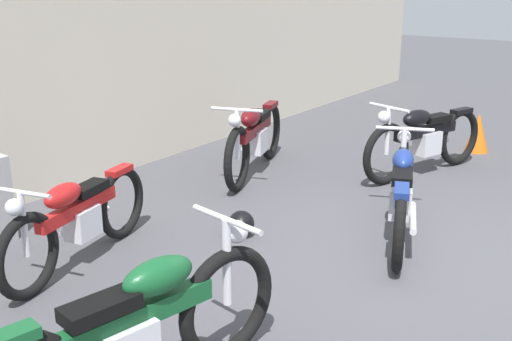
{
  "coord_description": "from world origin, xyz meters",
  "views": [
    {
      "loc": [
        -5.1,
        -1.71,
        2.4
      ],
      "look_at": [
        -0.24,
        1.7,
        0.55
      ],
      "focal_mm": 44.39,
      "sensor_mm": 36.0,
      "label": 1
    }
  ],
  "objects_px": {
    "motorcycle_blue": "(401,193)",
    "motorcycle_maroon": "(255,137)",
    "helmet": "(241,224)",
    "motorcycle_red": "(77,219)",
    "motorcycle_black": "(424,139)",
    "motorcycle_green": "(136,332)",
    "traffic_cone": "(478,132)"
  },
  "relations": [
    {
      "from": "motorcycle_red",
      "to": "motorcycle_maroon",
      "type": "distance_m",
      "value": 3.0
    },
    {
      "from": "helmet",
      "to": "motorcycle_red",
      "type": "xyz_separation_m",
      "value": [
        -1.28,
        0.77,
        0.3
      ]
    },
    {
      "from": "motorcycle_red",
      "to": "motorcycle_green",
      "type": "bearing_deg",
      "value": 46.48
    },
    {
      "from": "helmet",
      "to": "traffic_cone",
      "type": "distance_m",
      "value": 4.44
    },
    {
      "from": "motorcycle_red",
      "to": "traffic_cone",
      "type": "bearing_deg",
      "value": 150.39
    },
    {
      "from": "motorcycle_red",
      "to": "motorcycle_maroon",
      "type": "relative_size",
      "value": 0.92
    },
    {
      "from": "helmet",
      "to": "motorcycle_blue",
      "type": "bearing_deg",
      "value": -55.9
    },
    {
      "from": "helmet",
      "to": "motorcycle_maroon",
      "type": "relative_size",
      "value": 0.12
    },
    {
      "from": "motorcycle_red",
      "to": "motorcycle_blue",
      "type": "bearing_deg",
      "value": 123.72
    },
    {
      "from": "helmet",
      "to": "traffic_cone",
      "type": "bearing_deg",
      "value": -12.0
    },
    {
      "from": "helmet",
      "to": "motorcycle_blue",
      "type": "relative_size",
      "value": 0.13
    },
    {
      "from": "motorcycle_green",
      "to": "motorcycle_maroon",
      "type": "xyz_separation_m",
      "value": [
        4.02,
        2.02,
        -0.0
      ]
    },
    {
      "from": "motorcycle_blue",
      "to": "motorcycle_black",
      "type": "xyz_separation_m",
      "value": [
        2.04,
        0.55,
        0.01
      ]
    },
    {
      "from": "motorcycle_red",
      "to": "helmet",
      "type": "bearing_deg",
      "value": 136.12
    },
    {
      "from": "motorcycle_maroon",
      "to": "motorcycle_black",
      "type": "bearing_deg",
      "value": 106.04
    },
    {
      "from": "helmet",
      "to": "motorcycle_green",
      "type": "relative_size",
      "value": 0.12
    },
    {
      "from": "motorcycle_green",
      "to": "motorcycle_black",
      "type": "distance_m",
      "value": 5.21
    },
    {
      "from": "helmet",
      "to": "motorcycle_green",
      "type": "bearing_deg",
      "value": -157.21
    },
    {
      "from": "motorcycle_blue",
      "to": "motorcycle_red",
      "type": "distance_m",
      "value": 2.92
    },
    {
      "from": "helmet",
      "to": "motorcycle_red",
      "type": "bearing_deg",
      "value": 148.96
    },
    {
      "from": "motorcycle_red",
      "to": "motorcycle_maroon",
      "type": "xyz_separation_m",
      "value": [
        2.99,
        0.27,
        0.05
      ]
    },
    {
      "from": "motorcycle_green",
      "to": "motorcycle_black",
      "type": "xyz_separation_m",
      "value": [
        5.2,
        0.29,
        -0.02
      ]
    },
    {
      "from": "helmet",
      "to": "traffic_cone",
      "type": "relative_size",
      "value": 0.46
    },
    {
      "from": "motorcycle_blue",
      "to": "motorcycle_maroon",
      "type": "relative_size",
      "value": 0.93
    },
    {
      "from": "helmet",
      "to": "traffic_cone",
      "type": "xyz_separation_m",
      "value": [
        4.34,
        -0.92,
        0.15
      ]
    },
    {
      "from": "helmet",
      "to": "traffic_cone",
      "type": "height_order",
      "value": "traffic_cone"
    },
    {
      "from": "motorcycle_blue",
      "to": "motorcycle_maroon",
      "type": "height_order",
      "value": "motorcycle_maroon"
    },
    {
      "from": "helmet",
      "to": "motorcycle_black",
      "type": "bearing_deg",
      "value": -13.34
    },
    {
      "from": "motorcycle_green",
      "to": "motorcycle_maroon",
      "type": "bearing_deg",
      "value": 37.39
    },
    {
      "from": "helmet",
      "to": "motorcycle_red",
      "type": "distance_m",
      "value": 1.53
    },
    {
      "from": "helmet",
      "to": "motorcycle_blue",
      "type": "distance_m",
      "value": 1.53
    },
    {
      "from": "motorcycle_black",
      "to": "motorcycle_maroon",
      "type": "xyz_separation_m",
      "value": [
        -1.18,
        1.73,
        0.01
      ]
    }
  ]
}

